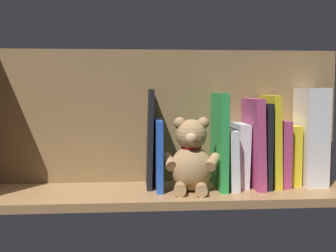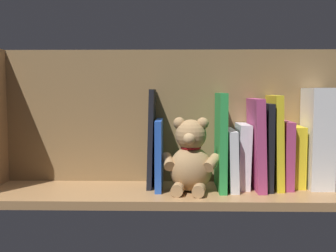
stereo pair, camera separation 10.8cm
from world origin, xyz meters
TOP-DOWN VIEW (x-y plane):
  - ground_plane at (0.00, 0.00)cm, footprint 101.09×25.74cm
  - shelf_back_panel at (0.00, -10.62)cm, footprint 101.09×1.50cm
  - dictionary_thick_white at (-40.94, -3.50)cm, footprint 6.33×11.74cm
  - book_0 at (-35.54, -4.54)cm, footprint 3.11×9.87cm
  - book_1 at (-32.06, -3.30)cm, footprint 2.47×12.34cm
  - book_2 at (-29.15, -2.80)cm, footprint 2.82×13.34cm
  - book_3 at (-26.63, -2.42)cm, footprint 1.68×14.11cm
  - book_4 at (-23.91, -1.72)cm, footprint 3.30×15.51cm
  - book_5 at (-20.49, -3.49)cm, footprint 3.50×11.96cm
  - book_6 at (-17.11, -1.84)cm, footprint 2.85×15.27cm
  - book_7 at (-14.27, -1.49)cm, footprint 2.00×15.97cm
  - teddy_bear at (-6.01, 2.17)cm, footprint 15.80×13.71cm
  - book_8 at (2.48, -1.94)cm, footprint 1.74×15.07cm
  - book_9 at (4.70, -3.76)cm, footprint 2.12×11.43cm

SIDE VIEW (x-z plane):
  - ground_plane at x=0.00cm, z-range -2.20..0.00cm
  - book_6 at x=-17.11cm, z-range -0.03..16.14cm
  - book_0 at x=-35.54cm, z-range 0.00..16.79cm
  - teddy_bear at x=-6.01cm, z-range -1.18..18.50cm
  - book_5 at x=-20.49cm, z-range -0.03..17.52cm
  - book_1 at x=-32.06cm, z-range 0.00..18.33cm
  - book_8 at x=2.48cm, z-range 0.00..18.77cm
  - book_3 at x=-26.63cm, z-range 0.00..23.20cm
  - book_4 at x=-23.91cm, z-range -0.04..24.52cm
  - book_2 at x=-29.15cm, z-range -0.03..25.39cm
  - book_7 at x=-14.27cm, z-range 0.00..26.00cm
  - book_9 at x=4.70cm, z-range -0.01..27.01cm
  - dictionary_thick_white at x=-40.94cm, z-range 0.00..27.37cm
  - shelf_back_panel at x=0.00cm, z-range 0.00..38.34cm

